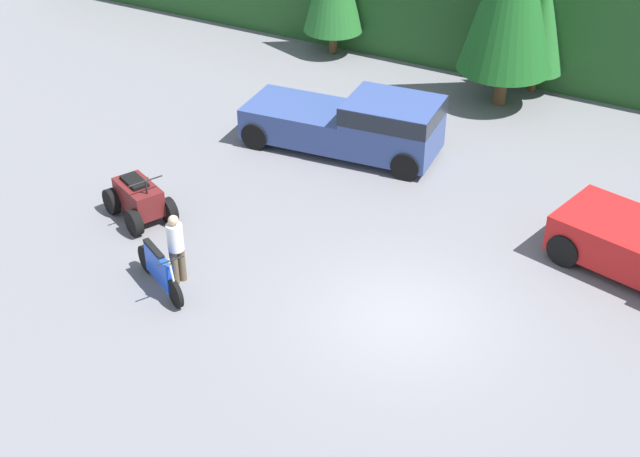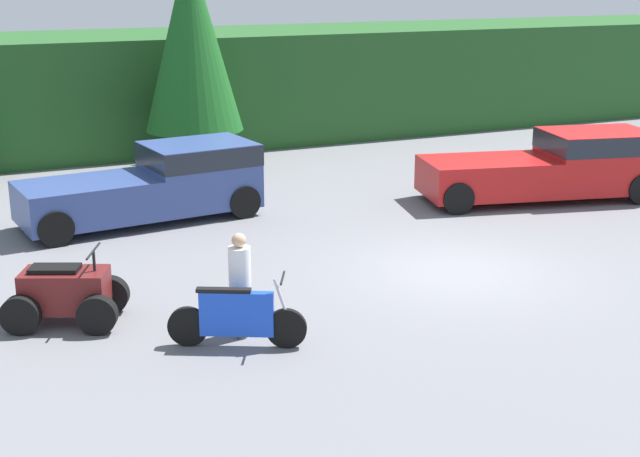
# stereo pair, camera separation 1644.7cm
# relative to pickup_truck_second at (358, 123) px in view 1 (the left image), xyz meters

# --- Properties ---
(ground_plane) EXTENTS (80.00, 80.00, 0.00)m
(ground_plane) POSITION_rel_pickup_truck_second_xyz_m (4.29, -6.24, -0.93)
(ground_plane) COLOR slate
(hillside_backdrop) EXTENTS (44.00, 6.00, 3.71)m
(hillside_backdrop) POSITION_rel_pickup_truck_second_xyz_m (4.29, 9.76, 0.92)
(hillside_backdrop) COLOR #235123
(hillside_backdrop) RESTS_ON ground_plane
(tree_mid_right) EXTENTS (1.76, 1.76, 4.00)m
(tree_mid_right) POSITION_rel_pickup_truck_second_xyz_m (3.00, 6.57, 1.42)
(tree_mid_right) COLOR brown
(tree_mid_right) RESTS_ON ground_plane
(pickup_truck_second) EXTENTS (5.74, 2.66, 1.75)m
(pickup_truck_second) POSITION_rel_pickup_truck_second_xyz_m (0.00, 0.00, 0.00)
(pickup_truck_second) COLOR #334784
(pickup_truck_second) RESTS_ON ground_plane
(dirt_bike) EXTENTS (2.02, 1.17, 1.19)m
(dirt_bike) POSITION_rel_pickup_truck_second_xyz_m (-0.88, -7.91, -0.44)
(dirt_bike) COLOR black
(dirt_bike) RESTS_ON ground_plane
(quad_atv) EXTENTS (2.23, 1.85, 1.30)m
(quad_atv) POSITION_rel_pickup_truck_second_xyz_m (-3.18, -5.77, -0.42)
(quad_atv) COLOR black
(quad_atv) RESTS_ON ground_plane
(rider_person) EXTENTS (0.45, 0.45, 1.75)m
(rider_person) POSITION_rel_pickup_truck_second_xyz_m (-0.68, -7.51, 0.02)
(rider_person) COLOR brown
(rider_person) RESTS_ON ground_plane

